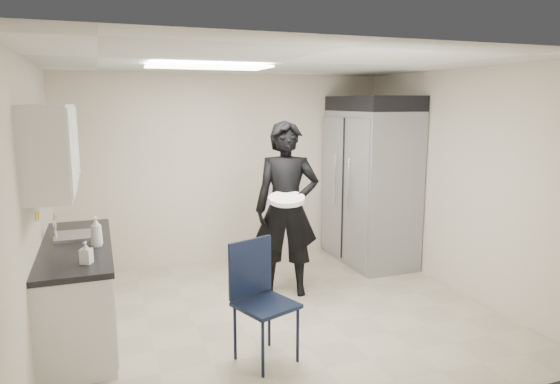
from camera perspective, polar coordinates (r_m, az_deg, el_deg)
name	(u,v)px	position (r m, az deg, el deg)	size (l,w,h in m)	color
floor	(278,314)	(5.46, -0.24, -13.74)	(4.50, 4.50, 0.00)	#AFA489
ceiling	(278,62)	(5.00, -0.26, 14.61)	(4.50, 4.50, 0.00)	silver
back_wall	(229,169)	(6.96, -5.84, 2.60)	(4.50, 4.50, 0.00)	beige
left_wall	(33,210)	(4.81, -26.35, -1.83)	(4.00, 4.00, 0.00)	beige
right_wall	(459,182)	(6.20, 19.74, 1.10)	(4.00, 4.00, 0.00)	beige
ceiling_panel	(208,67)	(5.22, -8.20, 14.00)	(1.20, 0.60, 0.02)	white
lower_counter	(79,292)	(5.22, -22.02, -10.59)	(0.60, 1.90, 0.86)	silver
countertop	(75,246)	(5.08, -22.37, -5.77)	(0.64, 1.95, 0.05)	black
sink	(78,241)	(5.32, -22.05, -5.21)	(0.42, 0.40, 0.14)	gray
faucet	(55,228)	(5.30, -24.32, -3.76)	(0.02, 0.02, 0.24)	silver
upper_cabinets	(52,147)	(4.92, -24.56, 4.74)	(0.35, 1.80, 0.75)	silver
towel_dispenser	(56,157)	(6.09, -24.24, 3.69)	(0.22, 0.30, 0.35)	black
notice_sticker_left	(36,216)	(4.93, -26.08, -2.51)	(0.00, 0.12, 0.07)	yellow
notice_sticker_right	(39,216)	(5.13, -25.83, -2.48)	(0.00, 0.12, 0.07)	yellow
commercial_fridge	(371,188)	(7.03, 10.33, 0.49)	(0.80, 1.35, 2.10)	gray
fridge_compressor	(374,104)	(6.93, 10.64, 9.91)	(0.80, 1.35, 0.20)	black
folding_chair	(266,305)	(4.37, -1.60, -12.80)	(0.45, 0.45, 1.02)	black
man_tuxedo	(287,209)	(5.73, 0.76, -1.98)	(0.74, 0.49, 2.01)	black
bucket_lid	(287,199)	(5.45, 0.76, -0.81)	(0.40, 0.40, 0.05)	white
soap_bottle_a	(96,232)	(4.88, -20.26, -4.26)	(0.11, 0.11, 0.28)	silver
soap_bottle_b	(86,253)	(4.41, -21.29, -6.46)	(0.08, 0.09, 0.19)	silver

